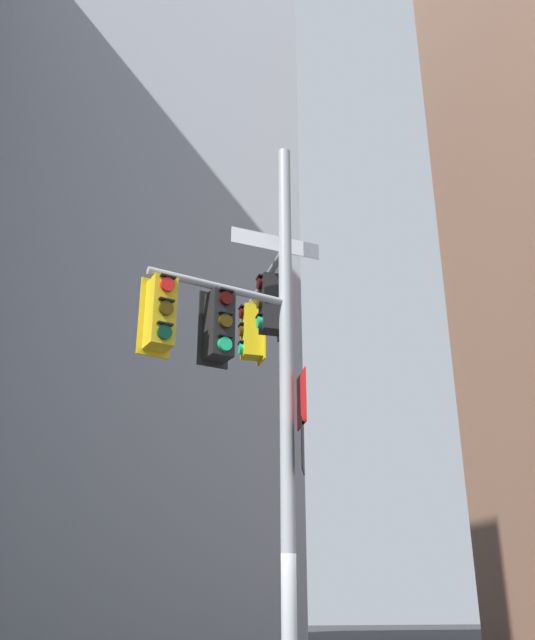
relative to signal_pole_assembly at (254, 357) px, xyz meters
The scene contains 2 objects.
building_mid_block 23.57m from the signal_pole_assembly, 95.40° to the left, with size 14.05×14.05×32.41m, color #9399A3.
signal_pole_assembly is the anchor object (origin of this frame).
Camera 1 is at (-2.64, -9.33, 1.87)m, focal length 38.66 mm.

